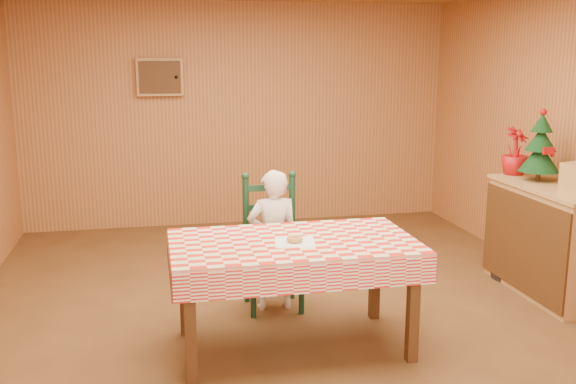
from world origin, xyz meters
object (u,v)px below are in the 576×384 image
at_px(ladder_chair, 272,245).
at_px(shelf_unit, 550,240).
at_px(dining_table, 293,252).
at_px(storage_bin, 516,256).
at_px(seated_child, 273,240).
at_px(christmas_tree, 540,148).

bearing_deg(ladder_chair, shelf_unit, -5.29).
xyz_separation_m(dining_table, storage_bin, (2.28, 0.96, -0.48)).
bearing_deg(storage_bin, shelf_unit, -82.40).
height_order(dining_table, shelf_unit, shelf_unit).
height_order(ladder_chair, storage_bin, ladder_chair).
bearing_deg(seated_child, ladder_chair, -90.00).
relative_size(shelf_unit, storage_bin, 2.94).
relative_size(ladder_chair, shelf_unit, 0.87).
bearing_deg(shelf_unit, ladder_chair, 174.71).
xyz_separation_m(dining_table, christmas_tree, (2.34, 0.82, 0.52)).
bearing_deg(dining_table, seated_child, 90.00).
bearing_deg(shelf_unit, christmas_tree, 88.02).
relative_size(seated_child, shelf_unit, 0.91).
distance_m(ladder_chair, christmas_tree, 2.45).
bearing_deg(dining_table, storage_bin, 22.85).
xyz_separation_m(ladder_chair, seated_child, (0.00, -0.06, 0.06)).
distance_m(dining_table, storage_bin, 2.52).
xyz_separation_m(christmas_tree, storage_bin, (-0.06, 0.14, -1.00)).
distance_m(seated_child, shelf_unit, 2.34).
bearing_deg(ladder_chair, seated_child, -90.00).
distance_m(ladder_chair, seated_child, 0.08).
distance_m(christmas_tree, storage_bin, 1.01).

